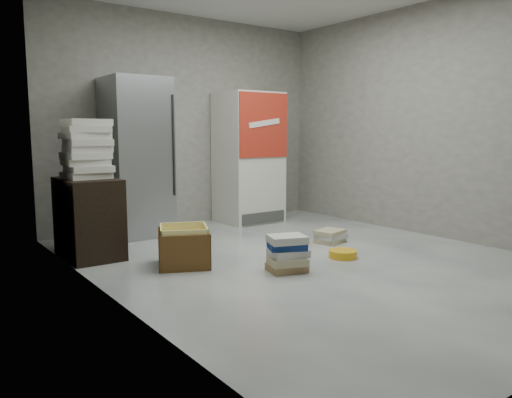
{
  "coord_description": "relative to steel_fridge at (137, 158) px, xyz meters",
  "views": [
    {
      "loc": [
        -3.26,
        -3.61,
        1.26
      ],
      "look_at": [
        -0.15,
        0.7,
        0.54
      ],
      "focal_mm": 35.0,
      "sensor_mm": 36.0,
      "label": 1
    }
  ],
  "objects": [
    {
      "name": "phonebook_stack_main",
      "position": [
        0.45,
        -2.33,
        -0.78
      ],
      "size": [
        0.42,
        0.39,
        0.33
      ],
      "rotation": [
        0.0,
        0.0,
        -0.32
      ],
      "color": "#967951",
      "rests_on": "ground"
    },
    {
      "name": "bucket_lid",
      "position": [
        1.23,
        -2.27,
        -0.91
      ],
      "size": [
        0.3,
        0.3,
        0.08
      ],
      "primitive_type": "cylinder",
      "rotation": [
        0.0,
        0.0,
        0.05
      ],
      "color": "gold",
      "rests_on": "ground"
    },
    {
      "name": "wood_shelf",
      "position": [
        -0.83,
        -0.73,
        -0.55
      ],
      "size": [
        0.5,
        0.8,
        0.8
      ],
      "primitive_type": "cube",
      "color": "black",
      "rests_on": "ground"
    },
    {
      "name": "room_shell",
      "position": [
        0.9,
        -2.13,
        0.85
      ],
      "size": [
        4.04,
        5.04,
        2.82
      ],
      "color": "gray",
      "rests_on": "ground"
    },
    {
      "name": "cardboard_box",
      "position": [
        -0.22,
        -1.6,
        -0.79
      ],
      "size": [
        0.63,
        0.63,
        0.38
      ],
      "rotation": [
        0.0,
        0.0,
        -0.43
      ],
      "color": "yellow",
      "rests_on": "ground"
    },
    {
      "name": "supply_box_stack",
      "position": [
        -0.82,
        -0.73,
        0.14
      ],
      "size": [
        0.44,
        0.44,
        0.58
      ],
      "color": "white",
      "rests_on": "wood_shelf"
    },
    {
      "name": "coke_cooler",
      "position": [
        1.65,
        -0.01,
        -0.05
      ],
      "size": [
        0.8,
        0.73,
        1.8
      ],
      "color": "silver",
      "rests_on": "ground"
    },
    {
      "name": "ground",
      "position": [
        0.9,
        -2.13,
        -0.95
      ],
      "size": [
        5.0,
        5.0,
        0.0
      ],
      "primitive_type": "plane",
      "color": "silver",
      "rests_on": "ground"
    },
    {
      "name": "steel_fridge",
      "position": [
        0.0,
        0.0,
        0.0
      ],
      "size": [
        0.7,
        0.72,
        1.9
      ],
      "color": "#9D9FA5",
      "rests_on": "ground"
    },
    {
      "name": "phonebook_stack_side",
      "position": [
        1.61,
        -1.69,
        -0.88
      ],
      "size": [
        0.4,
        0.34,
        0.15
      ],
      "rotation": [
        0.0,
        0.0,
        0.22
      ],
      "color": "tan",
      "rests_on": "ground"
    }
  ]
}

